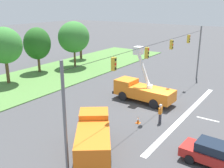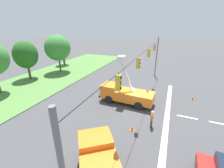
% 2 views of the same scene
% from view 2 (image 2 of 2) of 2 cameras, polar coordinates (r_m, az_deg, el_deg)
% --- Properties ---
extents(ground_plane, '(200.00, 200.00, 0.00)m').
position_cam_2_polar(ground_plane, '(18.22, 10.67, -8.95)').
color(ground_plane, '#424244').
extents(grass_verge, '(56.00, 12.00, 0.10)m').
position_cam_2_polar(grass_verge, '(27.43, -29.13, -0.63)').
color(grass_verge, '#517F3D').
rests_on(grass_verge, ground).
extents(lane_markings, '(17.60, 15.25, 0.01)m').
position_cam_2_polar(lane_markings, '(18.11, 25.07, -11.00)').
color(lane_markings, silver).
rests_on(lane_markings, ground).
extents(signal_gantry, '(26.20, 0.33, 7.20)m').
position_cam_2_polar(signal_gantry, '(16.43, 11.78, 5.01)').
color(signal_gantry, slate).
rests_on(signal_gantry, ground).
extents(tree_east, '(4.21, 3.60, 6.73)m').
position_cam_2_polar(tree_east, '(30.12, -30.03, 9.61)').
color(tree_east, brown).
rests_on(tree_east, ground).
extents(tree_far_east, '(5.25, 4.73, 7.39)m').
position_cam_2_polar(tree_far_east, '(32.12, -19.96, 12.76)').
color(tree_far_east, brown).
rests_on(tree_far_east, ground).
extents(tree_east_end, '(3.31, 2.95, 6.08)m').
position_cam_2_polar(tree_east_end, '(38.19, -18.35, 13.29)').
color(tree_east_end, brown).
rests_on(tree_east_end, ground).
extents(utility_truck_bucket_lift, '(2.54, 6.71, 5.85)m').
position_cam_2_polar(utility_truck_bucket_lift, '(18.63, 5.00, -3.47)').
color(utility_truck_bucket_lift, orange).
rests_on(utility_truck_bucket_lift, ground).
extents(road_worker, '(0.65, 0.26, 1.77)m').
position_cam_2_polar(road_worker, '(14.89, 14.96, -12.39)').
color(road_worker, '#383842').
rests_on(road_worker, ground).
extents(traffic_cone_foreground_right, '(0.36, 0.36, 0.65)m').
position_cam_2_polar(traffic_cone_foreground_right, '(14.50, 7.74, -16.13)').
color(traffic_cone_foreground_right, orange).
rests_on(traffic_cone_foreground_right, ground).
extents(traffic_cone_mid_left, '(0.36, 0.36, 0.71)m').
position_cam_2_polar(traffic_cone_mid_left, '(21.83, -2.46, -2.19)').
color(traffic_cone_mid_left, orange).
rests_on(traffic_cone_mid_left, ground).
extents(traffic_cone_mid_right, '(0.36, 0.36, 0.71)m').
position_cam_2_polar(traffic_cone_mid_right, '(22.23, 28.39, -4.50)').
color(traffic_cone_mid_right, orange).
rests_on(traffic_cone_mid_right, ground).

